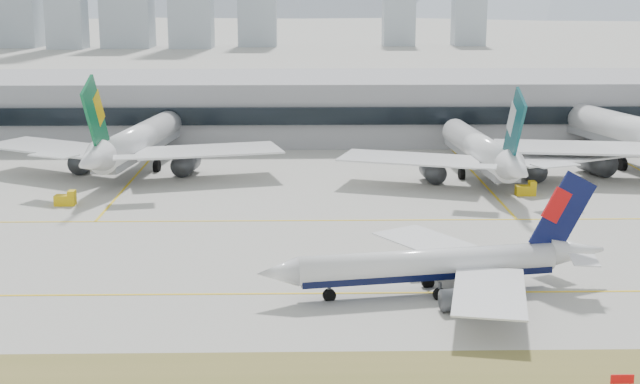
{
  "coord_description": "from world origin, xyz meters",
  "views": [
    {
      "loc": [
        2.83,
        -108.65,
        36.71
      ],
      "look_at": [
        5.41,
        18.0,
        7.5
      ],
      "focal_mm": 50.0,
      "sensor_mm": 36.0,
      "label": 1
    }
  ],
  "objects_px": {
    "widebody_cathay": "(482,152)",
    "terminal": "(291,106)",
    "widebody_eva": "(136,143)",
    "taxiing_airliner": "(440,265)"
  },
  "relations": [
    {
      "from": "widebody_cathay",
      "to": "terminal",
      "type": "xyz_separation_m",
      "value": [
        -37.68,
        54.19,
        2.0
      ]
    },
    {
      "from": "terminal",
      "to": "widebody_eva",
      "type": "bearing_deg",
      "value": -124.05
    },
    {
      "from": "widebody_eva",
      "to": "widebody_cathay",
      "type": "bearing_deg",
      "value": -89.64
    },
    {
      "from": "widebody_cathay",
      "to": "terminal",
      "type": "distance_m",
      "value": 66.03
    },
    {
      "from": "widebody_eva",
      "to": "terminal",
      "type": "height_order",
      "value": "widebody_eva"
    },
    {
      "from": "taxiing_airliner",
      "to": "widebody_cathay",
      "type": "xyz_separation_m",
      "value": [
        18.04,
        65.63,
        1.92
      ]
    },
    {
      "from": "taxiing_airliner",
      "to": "widebody_eva",
      "type": "distance_m",
      "value": 89.83
    },
    {
      "from": "widebody_eva",
      "to": "taxiing_airliner",
      "type": "bearing_deg",
      "value": -138.27
    },
    {
      "from": "widebody_eva",
      "to": "terminal",
      "type": "bearing_deg",
      "value": -26.43
    },
    {
      "from": "taxiing_airliner",
      "to": "terminal",
      "type": "height_order",
      "value": "terminal"
    }
  ]
}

